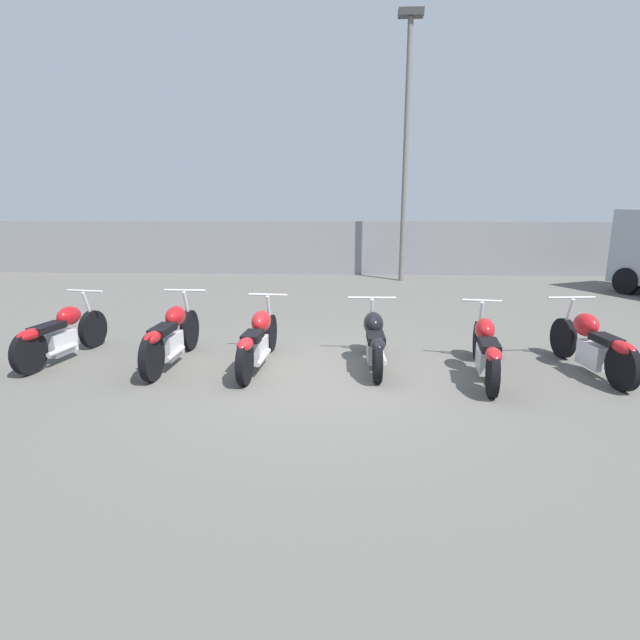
# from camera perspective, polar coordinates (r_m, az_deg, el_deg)

# --- Properties ---
(ground_plane) EXTENTS (60.00, 60.00, 0.00)m
(ground_plane) POSITION_cam_1_polar(r_m,az_deg,el_deg) (6.99, -0.28, -6.51)
(ground_plane) COLOR #5B5954
(fence_back) EXTENTS (40.00, 0.04, 1.78)m
(fence_back) POSITION_cam_1_polar(r_m,az_deg,el_deg) (16.91, 1.60, 8.21)
(fence_back) COLOR gray
(fence_back) RESTS_ON ground_plane
(light_pole_left) EXTENTS (0.70, 0.35, 7.63)m
(light_pole_left) POSITION_cam_1_polar(r_m,az_deg,el_deg) (15.83, 9.87, 20.79)
(light_pole_left) COLOR slate
(light_pole_left) RESTS_ON ground_plane
(motorcycle_slot_0) EXTENTS (0.66, 2.00, 0.99)m
(motorcycle_slot_0) POSITION_cam_1_polar(r_m,az_deg,el_deg) (8.56, -27.50, -1.45)
(motorcycle_slot_0) COLOR black
(motorcycle_slot_0) RESTS_ON ground_plane
(motorcycle_slot_1) EXTENTS (0.67, 2.16, 1.02)m
(motorcycle_slot_1) POSITION_cam_1_polar(r_m,az_deg,el_deg) (7.71, -16.65, -1.78)
(motorcycle_slot_1) COLOR black
(motorcycle_slot_1) RESTS_ON ground_plane
(motorcycle_slot_2) EXTENTS (0.62, 2.19, 0.97)m
(motorcycle_slot_2) POSITION_cam_1_polar(r_m,az_deg,el_deg) (7.36, -7.08, -2.22)
(motorcycle_slot_2) COLOR black
(motorcycle_slot_2) RESTS_ON ground_plane
(motorcycle_slot_3) EXTENTS (0.74, 1.94, 0.94)m
(motorcycle_slot_3) POSITION_cam_1_polar(r_m,az_deg,el_deg) (7.35, 6.21, -2.22)
(motorcycle_slot_3) COLOR black
(motorcycle_slot_3) RESTS_ON ground_plane
(motorcycle_slot_4) EXTENTS (0.62, 2.17, 0.95)m
(motorcycle_slot_4) POSITION_cam_1_polar(r_m,az_deg,el_deg) (7.25, 18.43, -3.12)
(motorcycle_slot_4) COLOR black
(motorcycle_slot_4) RESTS_ON ground_plane
(motorcycle_slot_5) EXTENTS (0.73, 2.05, 0.99)m
(motorcycle_slot_5) POSITION_cam_1_polar(r_m,az_deg,el_deg) (8.01, 28.73, -2.45)
(motorcycle_slot_5) COLOR black
(motorcycle_slot_5) RESTS_ON ground_plane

